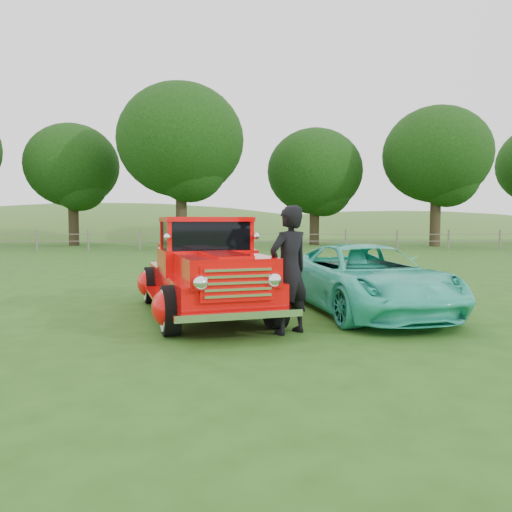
{
  "coord_description": "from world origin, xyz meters",
  "views": [
    {
      "loc": [
        0.7,
        -7.01,
        1.71
      ],
      "look_at": [
        0.72,
        1.2,
        1.13
      ],
      "focal_mm": 35.0,
      "sensor_mm": 36.0,
      "label": 1
    }
  ],
  "objects_px": {
    "tree_near_east": "(315,172)",
    "man": "(289,270)",
    "tree_near_west": "(181,141)",
    "tree_mid_east": "(437,155)",
    "red_pickup": "(205,271)",
    "tree_mid_west": "(72,166)",
    "teal_sedan": "(365,279)"
  },
  "relations": [
    {
      "from": "tree_near_east",
      "to": "man",
      "type": "relative_size",
      "value": 4.28
    },
    {
      "from": "tree_near_west",
      "to": "tree_mid_east",
      "type": "distance_m",
      "value": 17.13
    },
    {
      "from": "tree_near_west",
      "to": "man",
      "type": "height_order",
      "value": "tree_near_west"
    },
    {
      "from": "tree_mid_east",
      "to": "red_pickup",
      "type": "xyz_separation_m",
      "value": [
        -13.21,
        -24.96,
        -5.38
      ]
    },
    {
      "from": "man",
      "to": "tree_mid_east",
      "type": "bearing_deg",
      "value": -151.78
    },
    {
      "from": "tree_mid_west",
      "to": "tree_near_east",
      "type": "distance_m",
      "value": 17.03
    },
    {
      "from": "tree_mid_east",
      "to": "teal_sedan",
      "type": "bearing_deg",
      "value": -112.48
    },
    {
      "from": "tree_near_west",
      "to": "man",
      "type": "distance_m",
      "value": 25.73
    },
    {
      "from": "tree_near_west",
      "to": "teal_sedan",
      "type": "bearing_deg",
      "value": -73.42
    },
    {
      "from": "tree_near_west",
      "to": "red_pickup",
      "type": "bearing_deg",
      "value": -80.64
    },
    {
      "from": "tree_mid_west",
      "to": "tree_near_east",
      "type": "xyz_separation_m",
      "value": [
        17.0,
        1.0,
        -0.3
      ]
    },
    {
      "from": "tree_mid_east",
      "to": "man",
      "type": "bearing_deg",
      "value": -113.97
    },
    {
      "from": "tree_mid_east",
      "to": "man",
      "type": "height_order",
      "value": "tree_mid_east"
    },
    {
      "from": "tree_near_east",
      "to": "tree_mid_east",
      "type": "bearing_deg",
      "value": -14.04
    },
    {
      "from": "tree_mid_east",
      "to": "red_pickup",
      "type": "relative_size",
      "value": 1.79
    },
    {
      "from": "tree_mid_east",
      "to": "man",
      "type": "relative_size",
      "value": 4.85
    },
    {
      "from": "tree_mid_west",
      "to": "tree_mid_east",
      "type": "distance_m",
      "value": 25.03
    },
    {
      "from": "tree_near_east",
      "to": "man",
      "type": "height_order",
      "value": "tree_near_east"
    },
    {
      "from": "tree_near_east",
      "to": "man",
      "type": "distance_m",
      "value": 29.08
    },
    {
      "from": "tree_mid_west",
      "to": "man",
      "type": "bearing_deg",
      "value": -64.35
    },
    {
      "from": "tree_near_east",
      "to": "tree_mid_west",
      "type": "bearing_deg",
      "value": -176.63
    },
    {
      "from": "tree_mid_east",
      "to": "teal_sedan",
      "type": "xyz_separation_m",
      "value": [
        -10.23,
        -24.73,
        -5.54
      ]
    },
    {
      "from": "tree_near_east",
      "to": "teal_sedan",
      "type": "relative_size",
      "value": 1.82
    },
    {
      "from": "tree_mid_east",
      "to": "red_pickup",
      "type": "distance_m",
      "value": 28.75
    },
    {
      "from": "tree_near_west",
      "to": "tree_near_east",
      "type": "bearing_deg",
      "value": 23.96
    },
    {
      "from": "teal_sedan",
      "to": "tree_near_east",
      "type": "bearing_deg",
      "value": 72.67
    },
    {
      "from": "tree_near_east",
      "to": "red_pickup",
      "type": "height_order",
      "value": "tree_near_east"
    },
    {
      "from": "red_pickup",
      "to": "teal_sedan",
      "type": "distance_m",
      "value": 3.0
    },
    {
      "from": "red_pickup",
      "to": "man",
      "type": "distance_m",
      "value": 2.12
    },
    {
      "from": "man",
      "to": "red_pickup",
      "type": "bearing_deg",
      "value": -85.32
    },
    {
      "from": "tree_near_west",
      "to": "tree_mid_east",
      "type": "bearing_deg",
      "value": 6.71
    },
    {
      "from": "red_pickup",
      "to": "tree_mid_west",
      "type": "bearing_deg",
      "value": 97.41
    }
  ]
}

